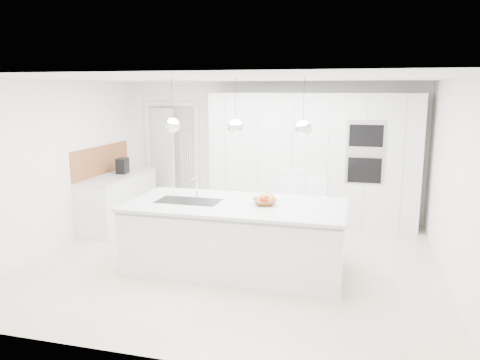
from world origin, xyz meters
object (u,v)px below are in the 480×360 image
(fruit_bowl, at_px, (265,202))
(bar_stool_right, at_px, (315,216))
(espresso_machine, at_px, (122,166))
(bar_stool_left, at_px, (289,211))
(island_base, at_px, (236,239))

(fruit_bowl, distance_m, bar_stool_right, 1.14)
(fruit_bowl, height_order, espresso_machine, espresso_machine)
(fruit_bowl, bearing_deg, bar_stool_left, 78.91)
(fruit_bowl, bearing_deg, island_base, -170.14)
(island_base, bearing_deg, fruit_bowl, 9.86)
(island_base, height_order, fruit_bowl, fruit_bowl)
(fruit_bowl, relative_size, bar_stool_left, 0.26)
(island_base, relative_size, bar_stool_right, 2.54)
(bar_stool_right, bearing_deg, espresso_machine, -170.96)
(island_base, relative_size, espresso_machine, 10.36)
(espresso_machine, bearing_deg, bar_stool_left, -19.13)
(bar_stool_right, bearing_deg, fruit_bowl, -101.49)
(espresso_machine, bearing_deg, fruit_bowl, -35.80)
(espresso_machine, bearing_deg, island_base, -40.25)
(island_base, bearing_deg, bar_stool_right, 46.31)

